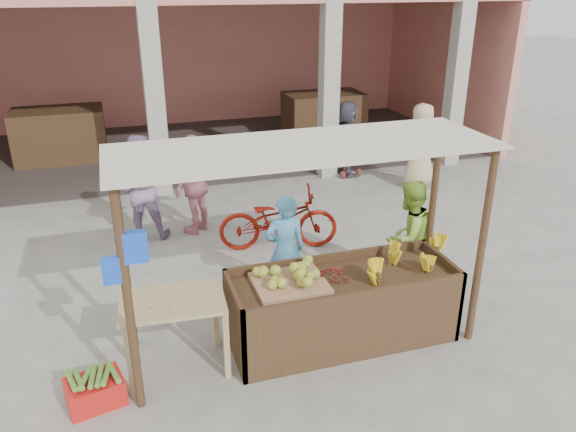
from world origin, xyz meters
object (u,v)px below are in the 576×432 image
object	(u,v)px
red_crate	(95,392)
vendor_blue	(285,247)
side_table	(173,311)
fruit_stall	(342,309)
vendor_green	(408,234)
motorcycle	(278,218)

from	to	relation	value
red_crate	vendor_blue	xyz separation A→B (m)	(2.39, 1.28, 0.65)
side_table	red_crate	xyz separation A→B (m)	(-0.86, -0.30, -0.59)
fruit_stall	vendor_green	distance (m)	1.56
vendor_green	side_table	bearing A→B (deg)	-6.58
vendor_blue	motorcycle	xyz separation A→B (m)	(0.37, 1.55, -0.29)
vendor_blue	fruit_stall	bearing A→B (deg)	111.49
fruit_stall	red_crate	distance (m)	2.80
fruit_stall	vendor_green	bearing A→B (deg)	32.78
vendor_green	vendor_blue	bearing A→B (deg)	-27.12
vendor_blue	motorcycle	size ratio (longest dim) A/B	0.82
vendor_green	motorcycle	distance (m)	2.18
fruit_stall	vendor_blue	size ratio (longest dim) A/B	1.63
side_table	vendor_blue	size ratio (longest dim) A/B	0.71
vendor_green	red_crate	bearing A→B (deg)	-5.46
side_table	motorcycle	bearing A→B (deg)	57.10
side_table	vendor_green	world-z (taller)	vendor_green
side_table	vendor_blue	bearing A→B (deg)	36.81
vendor_green	motorcycle	world-z (taller)	vendor_green
red_crate	vendor_green	xyz separation A→B (m)	(4.04, 1.10, 0.68)
red_crate	vendor_blue	world-z (taller)	vendor_blue
vendor_blue	side_table	bearing A→B (deg)	32.93
motorcycle	side_table	bearing A→B (deg)	154.52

